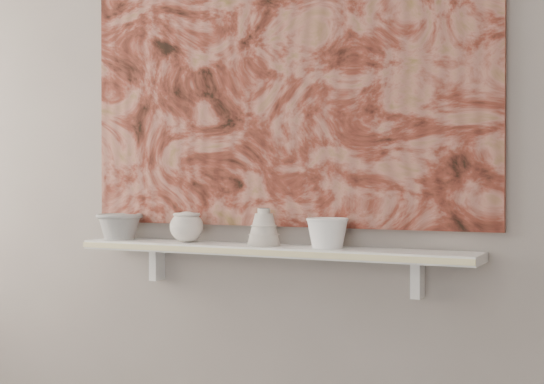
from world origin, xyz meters
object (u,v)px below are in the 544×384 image
Objects in this scene: painting at (278,65)px; cup_cream at (187,227)px; shelf at (267,250)px; bowl_white at (327,233)px; bowl_grey at (119,226)px; bell_vessel at (264,227)px.

painting reaches higher than cup_cream.
shelf is 0.22m from bowl_white.
bowl_grey is 1.26× the size of bowl_white.
shelf is 0.08m from bell_vessel.
bowl_grey is at bearing 180.00° from bell_vessel.
shelf is 11.90× the size of cup_cream.
painting is 12.75× the size of cup_cream.
bowl_white is (0.83, 0.00, -0.00)m from bowl_grey.
bell_vessel is at bearing 180.00° from shelf.
bowl_grey is 0.60m from bell_vessel.
shelf is 0.93× the size of painting.
cup_cream is (0.29, 0.00, 0.00)m from bowl_grey.
bowl_grey is 1.45× the size of cup_cream.
shelf is at bearing 0.00° from cup_cream.
shelf is at bearing 0.00° from bell_vessel.
painting is 0.83m from bowl_grey.
bell_vessel reaches higher than shelf.
bowl_grey is at bearing -172.50° from painting.
cup_cream reaches higher than bowl_white.
bowl_grey is at bearing 180.00° from bowl_white.
bowl_white reaches higher than shelf.
painting is at bearing 90.00° from shelf.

